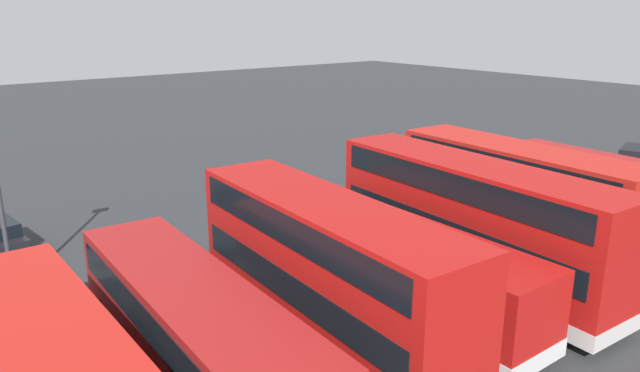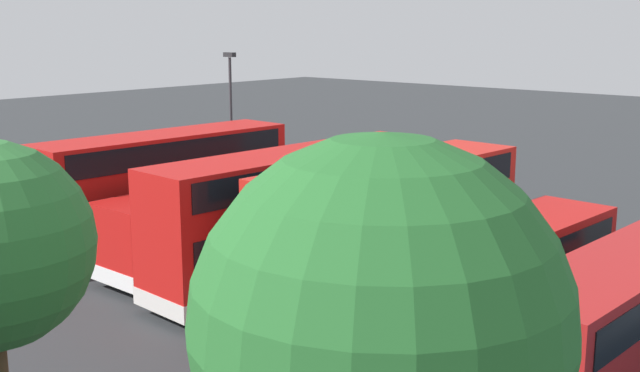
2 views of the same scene
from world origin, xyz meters
name	(u,v)px [view 2 (image 2 of 2)]	position (x,y,z in m)	size (l,w,h in m)	color
ground_plane	(413,222)	(0.00, 0.00, 0.00)	(140.00, 140.00, 0.00)	#2D3033
bus_single_deck_near_end	(625,306)	(-12.65, 8.90, 1.62)	(2.96, 10.58, 2.95)	#A51919
bus_single_deck_second	(489,277)	(-8.84, 9.12, 1.62)	(3.12, 11.23, 2.95)	#B71411
bus_double_decker_third	(393,226)	(-5.18, 8.83, 2.45)	(3.08, 10.71, 4.55)	red
bus_double_decker_fourth	(299,212)	(-1.62, 9.38, 2.45)	(3.19, 11.83, 4.55)	#B71411
bus_single_deck_fifth	(241,216)	(1.88, 8.83, 1.62)	(2.65, 11.72, 2.95)	#B71411
bus_double_decker_sixth	(166,186)	(5.29, 9.66, 2.45)	(3.13, 10.80, 4.55)	#B71411
bus_single_deck_seventh	(122,190)	(9.23, 9.05, 1.62)	(3.09, 11.39, 2.95)	#A51919
bus_single_deck_far_end	(79,180)	(12.69, 8.98, 1.62)	(2.69, 10.48, 2.95)	red
car_hatchback_silver	(291,164)	(11.76, -4.47, 0.70)	(2.22, 4.13, 1.43)	black
car_small_green	(235,151)	(17.79, -5.54, 0.70)	(4.57, 4.22, 1.43)	silver
lamp_post_tall	(231,108)	(11.94, 0.05, 4.30)	(0.70, 0.30, 7.28)	#38383D
waste_bin_yellow	(410,223)	(-1.08, 1.83, 0.47)	(0.60, 0.60, 0.95)	#197F33
tree_leftmost	(380,325)	(-13.44, 20.60, 4.83)	(5.14, 5.14, 7.41)	#4C3823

